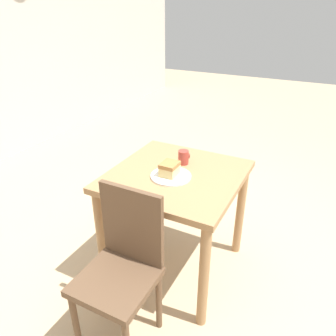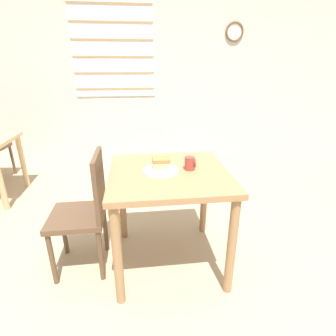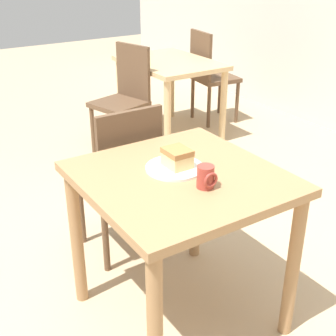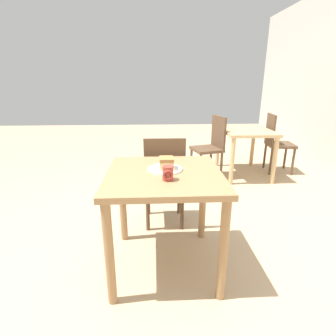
{
  "view_description": "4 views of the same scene",
  "coord_description": "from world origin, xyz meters",
  "px_view_note": "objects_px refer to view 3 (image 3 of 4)",
  "views": [
    {
      "loc": [
        -1.63,
        -0.47,
        1.75
      ],
      "look_at": [
        -0.0,
        0.36,
        0.81
      ],
      "focal_mm": 35.0,
      "sensor_mm": 36.0,
      "label": 1
    },
    {
      "loc": [
        -0.18,
        -1.36,
        1.47
      ],
      "look_at": [
        0.03,
        0.33,
        0.79
      ],
      "focal_mm": 28.0,
      "sensor_mm": 36.0,
      "label": 2
    },
    {
      "loc": [
        1.5,
        -0.69,
        1.65
      ],
      "look_at": [
        -0.02,
        0.29,
        0.78
      ],
      "focal_mm": 50.0,
      "sensor_mm": 36.0,
      "label": 3
    },
    {
      "loc": [
        1.78,
        0.26,
        1.38
      ],
      "look_at": [
        -0.03,
        0.35,
        0.78
      ],
      "focal_mm": 28.0,
      "sensor_mm": 36.0,
      "label": 4
    }
  ],
  "objects_px": {
    "dining_table_far": "(170,73)",
    "chair_near_window": "(122,177)",
    "dining_table_near": "(180,201)",
    "plate": "(175,168)",
    "chair_far_opposite": "(210,74)",
    "coffee_mug": "(206,177)",
    "cake_slice": "(177,158)",
    "chair_far_corner": "(124,96)"
  },
  "relations": [
    {
      "from": "dining_table_near",
      "to": "chair_far_opposite",
      "type": "bearing_deg",
      "value": 139.83
    },
    {
      "from": "dining_table_far",
      "to": "coffee_mug",
      "type": "height_order",
      "value": "coffee_mug"
    },
    {
      "from": "chair_far_corner",
      "to": "chair_far_opposite",
      "type": "xyz_separation_m",
      "value": [
        -0.22,
        1.07,
        0.0
      ]
    },
    {
      "from": "dining_table_far",
      "to": "plate",
      "type": "bearing_deg",
      "value": -32.52
    },
    {
      "from": "plate",
      "to": "dining_table_far",
      "type": "bearing_deg",
      "value": 147.48
    },
    {
      "from": "dining_table_near",
      "to": "chair_near_window",
      "type": "height_order",
      "value": "chair_near_window"
    },
    {
      "from": "chair_far_opposite",
      "to": "coffee_mug",
      "type": "xyz_separation_m",
      "value": [
        2.31,
        -1.81,
        0.32
      ]
    },
    {
      "from": "dining_table_near",
      "to": "chair_near_window",
      "type": "xyz_separation_m",
      "value": [
        -0.6,
        0.02,
        -0.15
      ]
    },
    {
      "from": "coffee_mug",
      "to": "cake_slice",
      "type": "bearing_deg",
      "value": 179.84
    },
    {
      "from": "chair_far_opposite",
      "to": "dining_table_near",
      "type": "bearing_deg",
      "value": 146.54
    },
    {
      "from": "plate",
      "to": "chair_near_window",
      "type": "bearing_deg",
      "value": 178.42
    },
    {
      "from": "dining_table_far",
      "to": "chair_far_opposite",
      "type": "bearing_deg",
      "value": 99.78
    },
    {
      "from": "dining_table_far",
      "to": "cake_slice",
      "type": "distance_m",
      "value": 2.39
    },
    {
      "from": "dining_table_far",
      "to": "plate",
      "type": "height_order",
      "value": "plate"
    },
    {
      "from": "dining_table_near",
      "to": "plate",
      "type": "bearing_deg",
      "value": 173.04
    },
    {
      "from": "chair_far_opposite",
      "to": "cake_slice",
      "type": "xyz_separation_m",
      "value": [
        2.11,
        -1.81,
        0.33
      ]
    },
    {
      "from": "plate",
      "to": "cake_slice",
      "type": "bearing_deg",
      "value": 71.95
    },
    {
      "from": "cake_slice",
      "to": "coffee_mug",
      "type": "xyz_separation_m",
      "value": [
        0.21,
        -0.0,
        -0.01
      ]
    },
    {
      "from": "chair_far_opposite",
      "to": "cake_slice",
      "type": "height_order",
      "value": "chair_far_opposite"
    },
    {
      "from": "chair_near_window",
      "to": "cake_slice",
      "type": "relative_size",
      "value": 7.7
    },
    {
      "from": "cake_slice",
      "to": "chair_far_opposite",
      "type": "bearing_deg",
      "value": 139.39
    },
    {
      "from": "dining_table_near",
      "to": "chair_far_opposite",
      "type": "height_order",
      "value": "chair_far_opposite"
    },
    {
      "from": "dining_table_near",
      "to": "cake_slice",
      "type": "distance_m",
      "value": 0.19
    },
    {
      "from": "coffee_mug",
      "to": "dining_table_near",
      "type": "bearing_deg",
      "value": -173.49
    },
    {
      "from": "cake_slice",
      "to": "coffee_mug",
      "type": "height_order",
      "value": "same"
    },
    {
      "from": "plate",
      "to": "cake_slice",
      "type": "relative_size",
      "value": 2.15
    },
    {
      "from": "chair_near_window",
      "to": "chair_far_opposite",
      "type": "bearing_deg",
      "value": -139.13
    },
    {
      "from": "dining_table_far",
      "to": "chair_far_corner",
      "type": "relative_size",
      "value": 1.04
    },
    {
      "from": "chair_near_window",
      "to": "dining_table_near",
      "type": "bearing_deg",
      "value": 87.9
    },
    {
      "from": "dining_table_near",
      "to": "chair_far_corner",
      "type": "bearing_deg",
      "value": 158.85
    },
    {
      "from": "chair_near_window",
      "to": "plate",
      "type": "relative_size",
      "value": 3.58
    },
    {
      "from": "dining_table_near",
      "to": "dining_table_far",
      "type": "bearing_deg",
      "value": 148.07
    },
    {
      "from": "chair_near_window",
      "to": "chair_far_corner",
      "type": "height_order",
      "value": "same"
    },
    {
      "from": "dining_table_far",
      "to": "chair_near_window",
      "type": "relative_size",
      "value": 1.04
    },
    {
      "from": "chair_far_corner",
      "to": "chair_far_opposite",
      "type": "height_order",
      "value": "same"
    },
    {
      "from": "cake_slice",
      "to": "plate",
      "type": "bearing_deg",
      "value": -108.05
    },
    {
      "from": "dining_table_near",
      "to": "coffee_mug",
      "type": "xyz_separation_m",
      "value": [
        0.15,
        0.02,
        0.17
      ]
    },
    {
      "from": "chair_near_window",
      "to": "plate",
      "type": "bearing_deg",
      "value": 88.42
    },
    {
      "from": "chair_far_corner",
      "to": "plate",
      "type": "relative_size",
      "value": 3.58
    },
    {
      "from": "chair_near_window",
      "to": "chair_far_opposite",
      "type": "relative_size",
      "value": 1.0
    },
    {
      "from": "plate",
      "to": "dining_table_near",
      "type": "bearing_deg",
      "value": -6.96
    },
    {
      "from": "chair_far_corner",
      "to": "coffee_mug",
      "type": "bearing_deg",
      "value": -34.98
    }
  ]
}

